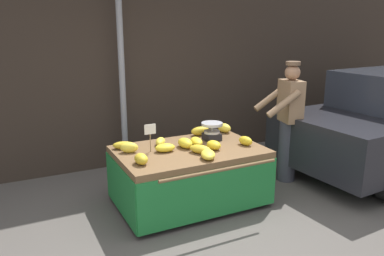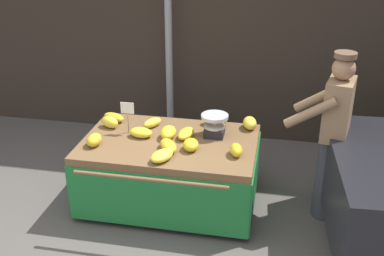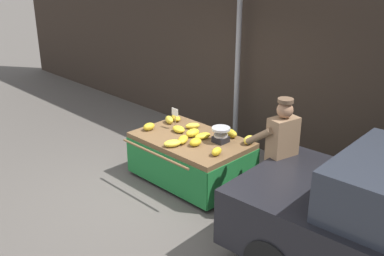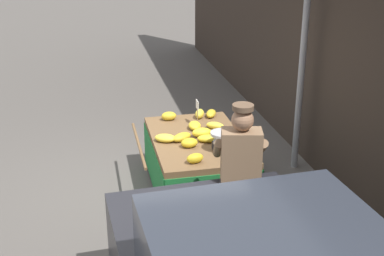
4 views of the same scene
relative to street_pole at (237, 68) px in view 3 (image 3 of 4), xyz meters
name	(u,v)px [view 3 (image 3 of 4)]	position (x,y,z in m)	size (l,w,h in m)	color
ground_plane	(143,196)	(0.23, -2.38, -1.49)	(60.00, 60.00, 0.00)	#514C47
back_wall	(262,37)	(0.23, 0.36, 0.51)	(16.00, 0.24, 4.01)	#332821
street_pole	(237,68)	(0.00, 0.00, 0.00)	(0.09, 0.09, 2.98)	gray
banana_cart	(191,149)	(0.36, -1.51, -0.96)	(1.78, 1.35, 0.73)	brown
weighing_scale	(221,135)	(0.79, -1.31, -0.65)	(0.28, 0.28, 0.23)	black
price_sign	(175,114)	(-0.10, -1.41, -0.52)	(0.14, 0.01, 0.34)	#997A51
banana_bunch_0	(169,120)	(-0.34, -1.32, -0.70)	(0.12, 0.21, 0.12)	yellow
banana_bunch_1	(149,127)	(-0.34, -1.76, -0.71)	(0.14, 0.21, 0.12)	gold
banana_bunch_2	(172,143)	(0.39, -1.92, -0.72)	(0.16, 0.27, 0.10)	yellow
banana_bunch_3	(196,142)	(0.62, -1.67, -0.71)	(0.15, 0.21, 0.11)	gold
banana_bunch_4	(203,136)	(0.51, -1.41, -0.72)	(0.14, 0.27, 0.09)	yellow
banana_bunch_5	(230,133)	(0.76, -1.05, -0.70)	(0.14, 0.26, 0.12)	gold
banana_bunch_6	(183,139)	(0.40, -1.72, -0.72)	(0.14, 0.28, 0.10)	gold
banana_bunch_7	(249,140)	(1.14, -1.06, -0.70)	(0.14, 0.22, 0.13)	yellow
banana_bunch_8	(193,126)	(0.10, -1.21, -0.72)	(0.11, 0.24, 0.09)	yellow
banana_bunch_9	(193,133)	(0.34, -1.45, -0.71)	(0.15, 0.25, 0.12)	yellow
banana_bunch_10	(179,129)	(0.06, -1.48, -0.72)	(0.16, 0.24, 0.10)	yellow
banana_bunch_11	(176,118)	(-0.35, -1.15, -0.72)	(0.13, 0.26, 0.09)	gold
banana_bunch_12	(217,151)	(1.06, -1.69, -0.71)	(0.12, 0.20, 0.11)	gold
vendor_person	(280,160)	(1.95, -1.44, -0.62)	(0.65, 0.60, 1.71)	#383842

